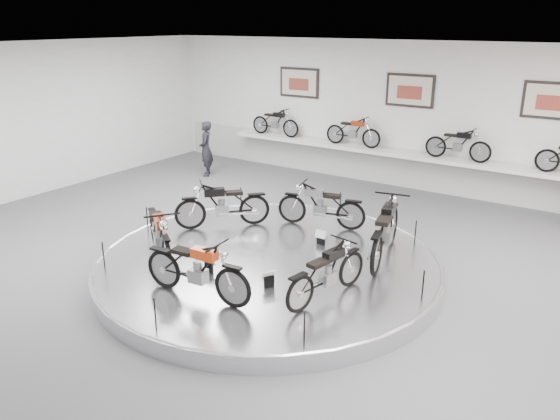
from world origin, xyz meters
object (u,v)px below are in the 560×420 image
Objects in this scene: bike_a at (386,230)px; bike_b at (321,205)px; bike_f at (327,272)px; visitor at (206,149)px; shelf at (401,154)px; bike_d at (160,234)px; bike_c at (222,204)px; bike_e at (197,269)px; display_platform at (268,265)px.

bike_b is at bearing 54.36° from bike_a.
visitor is (-7.10, 5.27, 0.07)m from bike_f.
bike_a reaches higher than shelf.
bike_c is at bearing 130.07° from bike_d.
bike_a is at bearing 142.85° from bike_b.
bike_a is 1.97m from bike_f.
visitor is at bearing -38.97° from bike_b.
bike_e is at bearing 3.27° from visitor.
bike_a is at bearing 28.52° from visitor.
bike_d reaches higher than shelf.
bike_c reaches higher than display_platform.
visitor is at bearing -91.62° from bike_c.
bike_f is at bearing 42.87° from bike_d.
bike_a reaches higher than bike_c.
display_platform is at bearing 109.35° from bike_c.
visitor is (-7.23, 3.32, -0.04)m from bike_a.
bike_f is (1.67, -7.18, -0.24)m from shelf.
visitor is at bearing 64.50° from bike_f.
bike_b is at bearing 89.91° from display_platform.
bike_b is (0.00, -4.44, -0.22)m from shelf.
shelf is 6.45× the size of bike_e.
display_platform is 2.06m from bike_b.
bike_b is 3.20m from bike_f.
bike_a is (1.80, 1.18, 0.71)m from display_platform.
bike_d is (-1.55, -7.61, -0.17)m from shelf.
bike_e is 2.05m from bike_f.
bike_d is at bearing 108.80° from bike_f.
visitor reaches higher than shelf.
bike_e is (-0.05, -1.89, 0.65)m from display_platform.
visitor is (-5.43, -1.90, -0.17)m from shelf.
display_platform is 7.09m from visitor.
bike_b is at bearing 84.62° from bike_e.
bike_d is at bearing 151.14° from bike_e.
bike_c is 3.14m from bike_e.
bike_d is (-1.55, -3.17, 0.05)m from bike_b.
visitor is at bearing 52.99° from bike_a.
display_platform is 3.55× the size of bike_d.
bike_a reaches higher than display_platform.
bike_e is at bearing 136.52° from bike_a.
display_platform is at bearing 83.90° from bike_e.
visitor is (-5.43, 2.54, 0.05)m from bike_b.
bike_f is (1.67, -2.73, -0.02)m from bike_b.
bike_f is 8.85m from visitor.
bike_b reaches higher than bike_f.
bike_e is (1.67, -2.66, -0.00)m from bike_c.
display_platform is 1.94m from bike_f.
bike_d reaches higher than bike_b.
shelf is 5.89m from bike_c.
bike_b is 0.99× the size of visitor.
bike_a is 1.96m from bike_b.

